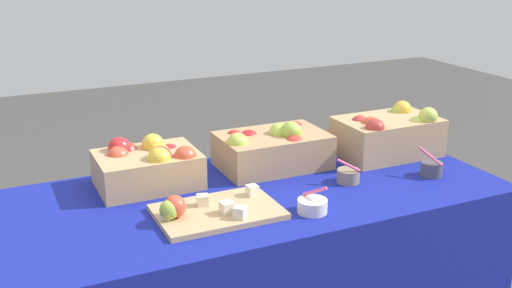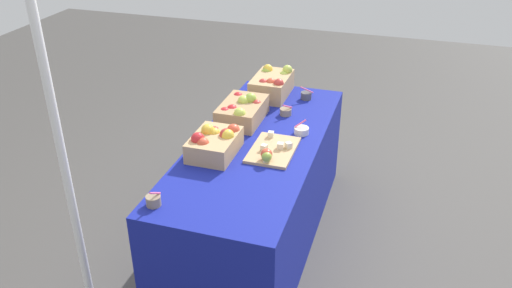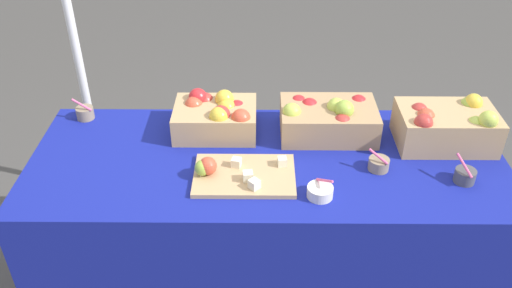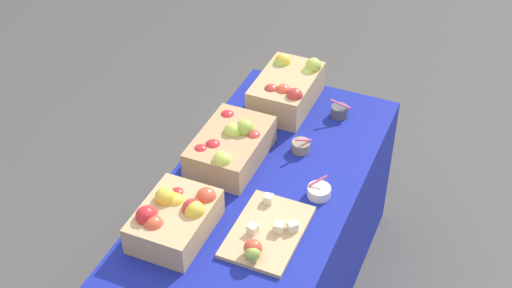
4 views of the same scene
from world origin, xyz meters
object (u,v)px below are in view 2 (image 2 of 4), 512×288
object	(u,v)px
sample_bowl_mid	(306,95)
sample_bowl_far	(301,130)
apple_crate_left	(272,84)
apple_crate_middle	(242,111)
apple_crate_right	(214,141)
tent_pole	(61,149)
sample_bowl_extra	(153,200)
cutting_board_front	(272,151)
sample_bowl_near	(286,112)

from	to	relation	value
sample_bowl_mid	sample_bowl_far	world-z (taller)	sample_bowl_mid
apple_crate_left	sample_bowl_far	bearing A→B (deg)	-147.13
apple_crate_middle	sample_bowl_far	xyz separation A→B (m)	(-0.07, -0.42, -0.05)
apple_crate_right	sample_bowl_mid	bearing A→B (deg)	-20.05
apple_crate_left	tent_pole	xyz separation A→B (m)	(-1.67, 0.58, 0.25)
sample_bowl_far	sample_bowl_extra	xyz separation A→B (m)	(-1.00, 0.54, 0.01)
apple_crate_left	sample_bowl_far	distance (m)	0.65
apple_crate_left	apple_crate_right	bearing A→B (deg)	174.86
cutting_board_front	sample_bowl_near	world-z (taller)	sample_bowl_near
apple_crate_left	sample_bowl_extra	world-z (taller)	apple_crate_left
sample_bowl_near	tent_pole	size ratio (longest dim) A/B	0.04
sample_bowl_near	sample_bowl_extra	bearing A→B (deg)	163.40
sample_bowl_far	tent_pole	size ratio (longest dim) A/B	0.04
sample_bowl_mid	sample_bowl_far	distance (m)	0.56
sample_bowl_extra	sample_bowl_near	bearing A→B (deg)	-16.60
apple_crate_right	sample_bowl_extra	xyz separation A→B (m)	(-0.60, 0.10, -0.05)
sample_bowl_far	apple_crate_right	bearing A→B (deg)	132.39
apple_crate_left	sample_bowl_extra	distance (m)	1.56
apple_crate_right	tent_pole	size ratio (longest dim) A/B	0.16
cutting_board_front	sample_bowl_extra	xyz separation A→B (m)	(-0.69, 0.43, 0.01)
apple_crate_right	sample_bowl_mid	world-z (taller)	apple_crate_right
apple_crate_right	sample_bowl_near	xyz separation A→B (m)	(0.64, -0.27, -0.05)
cutting_board_front	sample_bowl_far	bearing A→B (deg)	-19.52
apple_crate_middle	apple_crate_right	world-z (taller)	apple_crate_middle
cutting_board_front	sample_bowl_mid	distance (m)	0.86
sample_bowl_mid	cutting_board_front	bearing A→B (deg)	178.86
apple_crate_left	sample_bowl_extra	bearing A→B (deg)	173.26
apple_crate_right	cutting_board_front	world-z (taller)	apple_crate_right
sample_bowl_near	cutting_board_front	bearing A→B (deg)	-174.00
cutting_board_front	sample_bowl_far	world-z (taller)	same
apple_crate_right	sample_bowl_far	world-z (taller)	apple_crate_right
sample_bowl_far	apple_crate_left	bearing A→B (deg)	32.87
sample_bowl_mid	apple_crate_left	bearing A→B (deg)	90.54
sample_bowl_near	sample_bowl_extra	world-z (taller)	sample_bowl_extra
apple_crate_middle	sample_bowl_extra	world-z (taller)	apple_crate_middle
apple_crate_middle	sample_bowl_near	bearing A→B (deg)	-55.89
apple_crate_left	cutting_board_front	bearing A→B (deg)	-164.03
cutting_board_front	sample_bowl_extra	world-z (taller)	sample_bowl_extra
cutting_board_front	sample_bowl_near	distance (m)	0.55
apple_crate_right	sample_bowl_near	world-z (taller)	apple_crate_right
apple_crate_middle	sample_bowl_far	world-z (taller)	apple_crate_middle
apple_crate_middle	sample_bowl_extra	xyz separation A→B (m)	(-1.06, 0.11, -0.05)
sample_bowl_near	sample_bowl_mid	world-z (taller)	sample_bowl_mid
apple_crate_left	sample_bowl_mid	xyz separation A→B (m)	(0.00, -0.26, -0.06)
apple_crate_middle	sample_bowl_mid	size ratio (longest dim) A/B	3.76
cutting_board_front	sample_bowl_far	size ratio (longest dim) A/B	4.03
sample_bowl_near	sample_bowl_extra	xyz separation A→B (m)	(-1.24, 0.37, 0.00)
sample_bowl_far	sample_bowl_extra	world-z (taller)	sample_bowl_extra
sample_bowl_near	sample_bowl_mid	xyz separation A→B (m)	(0.31, -0.07, 0.00)
apple_crate_middle	cutting_board_front	size ratio (longest dim) A/B	1.04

